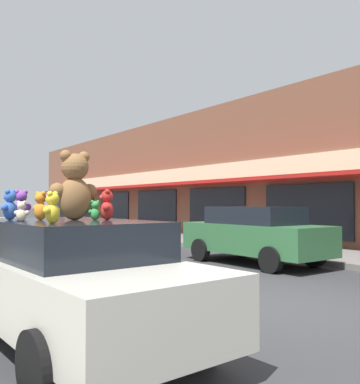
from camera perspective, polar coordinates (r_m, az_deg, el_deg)
ground_plane at (r=7.44m, az=11.24°, el=-14.58°), size 260.00×260.00×0.00m
storefront_row at (r=25.95m, az=10.70°, el=1.76°), size 13.05×40.87×6.32m
plush_art_car at (r=5.44m, az=-14.87°, el=-10.90°), size 2.05×4.63×1.48m
teddy_bear_giant at (r=5.40m, az=-13.88°, el=0.69°), size 0.63×0.39×0.85m
teddy_bear_green at (r=5.35m, az=-11.25°, el=-2.44°), size 0.18×0.12×0.25m
teddy_bear_yellow at (r=4.47m, az=-16.65°, el=-2.07°), size 0.24×0.21×0.33m
teddy_bear_purple at (r=5.90m, az=-20.45°, el=-1.64°), size 0.28×0.17×0.38m
teddy_bear_cream at (r=5.23m, az=-20.38°, el=-2.43°), size 0.17×0.15×0.24m
teddy_bear_blue at (r=5.64m, az=-21.74°, el=-1.66°), size 0.26×0.25×0.38m
teddy_bear_red at (r=5.34m, az=-9.74°, el=-1.74°), size 0.21×0.29×0.38m
teddy_bear_orange at (r=5.53m, az=-18.09°, el=-1.81°), size 0.20×0.27×0.35m
parked_car_far_center at (r=12.10m, az=9.88°, el=-5.46°), size 1.88×4.33×1.59m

